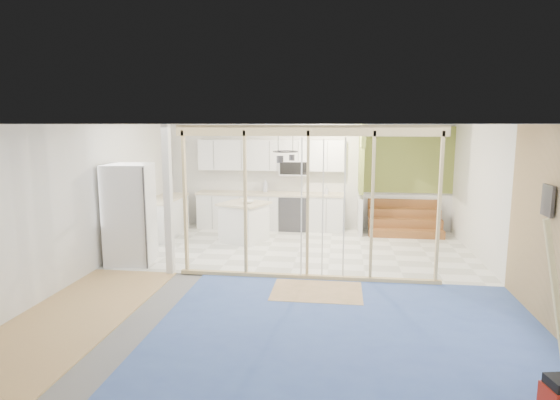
# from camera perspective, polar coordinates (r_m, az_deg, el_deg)

# --- Properties ---
(room) EXTENTS (7.01, 8.01, 2.61)m
(room) POSITION_cam_1_polar(r_m,az_deg,el_deg) (7.75, 1.18, -0.43)
(room) COLOR slate
(room) RESTS_ON ground
(floor_overlays) EXTENTS (7.00, 8.00, 0.03)m
(floor_overlays) POSITION_cam_1_polar(r_m,az_deg,el_deg) (8.12, 1.72, -9.38)
(floor_overlays) COLOR white
(floor_overlays) RESTS_ON room
(stud_frame) EXTENTS (4.66, 0.14, 2.60)m
(stud_frame) POSITION_cam_1_polar(r_m,az_deg,el_deg) (7.74, -0.59, 1.73)
(stud_frame) COLOR #D6B683
(stud_frame) RESTS_ON room
(base_cabinets) EXTENTS (4.45, 2.24, 0.93)m
(base_cabinets) POSITION_cam_1_polar(r_m,az_deg,el_deg) (11.43, -4.99, -1.57)
(base_cabinets) COLOR white
(base_cabinets) RESTS_ON room
(upper_cabinets) EXTENTS (3.60, 0.41, 0.85)m
(upper_cabinets) POSITION_cam_1_polar(r_m,az_deg,el_deg) (11.56, -0.86, 5.35)
(upper_cabinets) COLOR white
(upper_cabinets) RESTS_ON room
(green_partition) EXTENTS (2.25, 1.51, 2.60)m
(green_partition) POSITION_cam_1_polar(r_m,az_deg,el_deg) (11.44, 13.48, 0.64)
(green_partition) COLOR olive
(green_partition) RESTS_ON room
(pot_rack) EXTENTS (0.52, 0.52, 0.72)m
(pot_rack) POSITION_cam_1_polar(r_m,az_deg,el_deg) (9.58, 0.63, 5.60)
(pot_rack) COLOR black
(pot_rack) RESTS_ON room
(electrical_panel) EXTENTS (0.04, 0.30, 0.40)m
(electrical_panel) POSITION_cam_1_polar(r_m,az_deg,el_deg) (6.78, 29.86, -0.05)
(electrical_panel) COLOR #3D3D42
(electrical_panel) RESTS_ON room
(ceiling_light) EXTENTS (0.32, 0.32, 0.08)m
(ceiling_light) POSITION_cam_1_polar(r_m,az_deg,el_deg) (10.61, 10.67, 8.74)
(ceiling_light) COLOR #FFEABF
(ceiling_light) RESTS_ON room
(fridge) EXTENTS (0.93, 0.90, 1.88)m
(fridge) POSITION_cam_1_polar(r_m,az_deg,el_deg) (9.14, -17.79, -1.69)
(fridge) COLOR silver
(fridge) RESTS_ON room
(island) EXTENTS (1.19, 1.19, 0.89)m
(island) POSITION_cam_1_polar(r_m,az_deg,el_deg) (10.41, -4.38, -2.76)
(island) COLOR white
(island) RESTS_ON room
(bowl) EXTENTS (0.28, 0.28, 0.06)m
(bowl) POSITION_cam_1_polar(r_m,az_deg,el_deg) (10.22, -3.92, -0.24)
(bowl) COLOR white
(bowl) RESTS_ON island
(soap_bottle_a) EXTENTS (0.15, 0.15, 0.33)m
(soap_bottle_a) POSITION_cam_1_polar(r_m,az_deg,el_deg) (11.64, -1.81, 1.78)
(soap_bottle_a) COLOR #B5B7CA
(soap_bottle_a) RESTS_ON base_cabinets
(soap_bottle_b) EXTENTS (0.10, 0.10, 0.21)m
(soap_bottle_b) POSITION_cam_1_polar(r_m,az_deg,el_deg) (11.36, 5.69, 1.24)
(soap_bottle_b) COLOR silver
(soap_bottle_b) RESTS_ON base_cabinets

